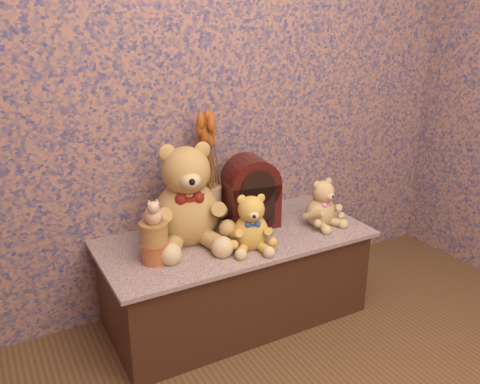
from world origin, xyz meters
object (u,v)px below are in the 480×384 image
object	(u,v)px
biscuit_tin_lower	(155,252)
cat_figurine	(153,210)
ceramic_vase	(209,206)
teddy_medium	(251,219)
cathedral_radio	(251,191)
teddy_large	(186,189)
teddy_small	(321,200)

from	to	relation	value
biscuit_tin_lower	cat_figurine	distance (m)	0.19
ceramic_vase	biscuit_tin_lower	world-z (taller)	ceramic_vase
teddy_medium	ceramic_vase	xyz separation A→B (m)	(-0.06, 0.30, -0.04)
cathedral_radio	teddy_large	bearing A→B (deg)	-170.01
teddy_medium	cathedral_radio	size ratio (longest dim) A/B	0.78
teddy_small	cathedral_radio	size ratio (longest dim) A/B	0.72
ceramic_vase	teddy_small	bearing A→B (deg)	-26.76
teddy_small	teddy_medium	bearing A→B (deg)	179.76
teddy_medium	teddy_small	bearing A→B (deg)	27.17
cathedral_radio	biscuit_tin_lower	xyz separation A→B (m)	(-0.55, -0.15, -0.13)
ceramic_vase	biscuit_tin_lower	bearing A→B (deg)	-147.69
teddy_medium	teddy_small	world-z (taller)	teddy_medium
teddy_large	biscuit_tin_lower	xyz separation A→B (m)	(-0.21, -0.13, -0.21)
teddy_small	biscuit_tin_lower	world-z (taller)	teddy_small
teddy_large	teddy_medium	xyz separation A→B (m)	(0.22, -0.21, -0.11)
teddy_medium	cat_figurine	xyz separation A→B (m)	(-0.43, 0.07, 0.10)
teddy_large	teddy_medium	distance (m)	0.32
teddy_small	cathedral_radio	distance (m)	0.35
cathedral_radio	biscuit_tin_lower	world-z (taller)	cathedral_radio
teddy_large	cathedral_radio	distance (m)	0.36
cathedral_radio	biscuit_tin_lower	size ratio (longest dim) A/B	2.91
teddy_large	ceramic_vase	size ratio (longest dim) A/B	2.47
teddy_small	ceramic_vase	bearing A→B (deg)	145.67
teddy_large	biscuit_tin_lower	world-z (taller)	teddy_large
cathedral_radio	ceramic_vase	bearing A→B (deg)	163.53
ceramic_vase	cathedral_radio	bearing A→B (deg)	-24.33
teddy_large	cat_figurine	bearing A→B (deg)	-135.09
ceramic_vase	biscuit_tin_lower	xyz separation A→B (m)	(-0.37, -0.23, -0.06)
teddy_small	ceramic_vase	xyz separation A→B (m)	(-0.49, 0.25, -0.03)
teddy_medium	cat_figurine	distance (m)	0.44
teddy_medium	cathedral_radio	bearing A→B (deg)	80.11
cathedral_radio	biscuit_tin_lower	bearing A→B (deg)	-157.26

